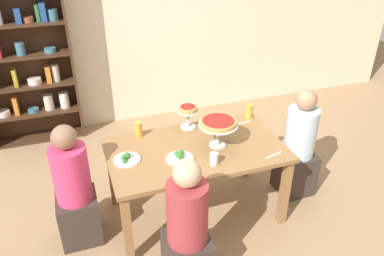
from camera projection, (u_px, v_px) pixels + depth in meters
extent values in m
plane|color=#9E7A56|center=(195.00, 211.00, 3.72)|extent=(12.00, 12.00, 0.00)
cube|color=beige|center=(138.00, 17.00, 4.83)|extent=(8.00, 0.12, 2.80)
cube|color=olive|center=(196.00, 150.00, 3.36)|extent=(1.56, 0.91, 0.04)
cube|color=olive|center=(127.00, 230.00, 3.01)|extent=(0.07, 0.07, 0.70)
cube|color=olive|center=(285.00, 192.00, 3.42)|extent=(0.07, 0.07, 0.70)
cube|color=olive|center=(112.00, 174.00, 3.66)|extent=(0.07, 0.07, 0.70)
cube|color=olive|center=(246.00, 148.00, 4.07)|extent=(0.07, 0.07, 0.70)
cube|color=#422819|center=(70.00, 52.00, 4.54)|extent=(0.03, 0.30, 2.20)
cube|color=#422819|center=(23.00, 53.00, 4.51)|extent=(1.10, 0.02, 2.20)
cube|color=#422819|center=(41.00, 137.00, 4.93)|extent=(1.04, 0.28, 0.02)
cube|color=#422819|center=(36.00, 112.00, 4.75)|extent=(1.04, 0.28, 0.02)
cube|color=#422819|center=(29.00, 85.00, 4.57)|extent=(1.04, 0.28, 0.02)
cube|color=#422819|center=(23.00, 56.00, 4.38)|extent=(1.04, 0.28, 0.02)
cube|color=#422819|center=(15.00, 24.00, 4.20)|extent=(1.04, 0.28, 0.02)
cylinder|color=silver|center=(3.00, 113.00, 4.62)|extent=(0.15, 0.15, 0.07)
cube|color=orange|center=(16.00, 105.00, 4.62)|extent=(0.05, 0.13, 0.24)
cylinder|color=#3D7084|center=(33.00, 110.00, 4.73)|extent=(0.13, 0.13, 0.04)
cylinder|color=beige|center=(49.00, 102.00, 4.74)|extent=(0.11, 0.11, 0.20)
cylinder|color=silver|center=(64.00, 100.00, 4.79)|extent=(0.12, 0.12, 0.21)
cube|color=#B7932D|center=(15.00, 77.00, 4.47)|extent=(0.04, 0.13, 0.21)
cylinder|color=silver|center=(35.00, 81.00, 4.56)|extent=(0.16, 0.16, 0.07)
cube|color=orange|center=(48.00, 74.00, 4.58)|extent=(0.06, 0.13, 0.20)
cylinder|color=beige|center=(56.00, 73.00, 4.60)|extent=(0.09, 0.09, 0.21)
cylinder|color=#3D7084|center=(20.00, 49.00, 4.34)|extent=(0.10, 0.10, 0.15)
cylinder|color=#3D7084|center=(50.00, 50.00, 4.45)|extent=(0.13, 0.13, 0.05)
cube|color=navy|center=(18.00, 16.00, 4.17)|extent=(0.06, 0.13, 0.16)
cylinder|color=brown|center=(28.00, 19.00, 4.22)|extent=(0.11, 0.11, 0.06)
cube|color=#2D6B38|center=(37.00, 13.00, 4.22)|extent=(0.04, 0.12, 0.19)
cube|color=navy|center=(43.00, 12.00, 4.23)|extent=(0.07, 0.13, 0.21)
cylinder|color=#3D7084|center=(53.00, 15.00, 4.28)|extent=(0.12, 0.12, 0.13)
cube|color=#382D28|center=(294.00, 172.00, 3.90)|extent=(0.34, 0.34, 0.45)
cylinder|color=silver|center=(301.00, 132.00, 3.67)|extent=(0.30, 0.30, 0.50)
sphere|color=#A87A5B|center=(306.00, 100.00, 3.50)|extent=(0.20, 0.20, 0.20)
cube|color=#382D28|center=(80.00, 218.00, 3.32)|extent=(0.34, 0.34, 0.45)
cylinder|color=#D63866|center=(71.00, 174.00, 3.08)|extent=(0.30, 0.30, 0.50)
sphere|color=#846047|center=(64.00, 137.00, 2.91)|extent=(0.20, 0.20, 0.20)
cylinder|color=#993338|center=(187.00, 213.00, 2.68)|extent=(0.30, 0.30, 0.50)
sphere|color=tan|center=(187.00, 173.00, 2.50)|extent=(0.20, 0.20, 0.20)
cylinder|color=silver|center=(217.00, 145.00, 3.38)|extent=(0.15, 0.15, 0.01)
cylinder|color=silver|center=(218.00, 135.00, 3.33)|extent=(0.03, 0.03, 0.20)
cylinder|color=silver|center=(218.00, 125.00, 3.28)|extent=(0.35, 0.35, 0.01)
cylinder|color=tan|center=(218.00, 123.00, 3.27)|extent=(0.32, 0.32, 0.04)
cylinder|color=maroon|center=(218.00, 121.00, 3.26)|extent=(0.28, 0.28, 0.00)
cylinder|color=silver|center=(188.00, 127.00, 3.67)|extent=(0.15, 0.15, 0.01)
cylinder|color=silver|center=(188.00, 119.00, 3.63)|extent=(0.03, 0.03, 0.16)
cylinder|color=silver|center=(188.00, 111.00, 3.59)|extent=(0.21, 0.21, 0.01)
cylinder|color=tan|center=(188.00, 109.00, 3.57)|extent=(0.18, 0.18, 0.04)
cylinder|color=maroon|center=(188.00, 107.00, 3.56)|extent=(0.14, 0.14, 0.00)
cylinder|color=white|center=(127.00, 160.00, 3.18)|extent=(0.23, 0.23, 0.01)
sphere|color=#2D7028|center=(127.00, 156.00, 3.17)|extent=(0.06, 0.06, 0.06)
sphere|color=#2D7028|center=(125.00, 161.00, 3.11)|extent=(0.04, 0.04, 0.04)
sphere|color=#2D7028|center=(124.00, 158.00, 3.15)|extent=(0.05, 0.05, 0.05)
sphere|color=#2D7028|center=(127.00, 155.00, 3.18)|extent=(0.04, 0.04, 0.04)
cylinder|color=white|center=(180.00, 159.00, 3.19)|extent=(0.23, 0.23, 0.01)
sphere|color=#2D7028|center=(177.00, 154.00, 3.21)|extent=(0.04, 0.04, 0.04)
sphere|color=#2D7028|center=(180.00, 155.00, 3.17)|extent=(0.06, 0.06, 0.06)
sphere|color=#2D7028|center=(181.00, 153.00, 3.21)|extent=(0.05, 0.05, 0.05)
cylinder|color=gold|center=(138.00, 129.00, 3.49)|extent=(0.07, 0.07, 0.15)
cylinder|color=gold|center=(249.00, 111.00, 3.83)|extent=(0.08, 0.08, 0.14)
cylinder|color=white|center=(214.00, 159.00, 3.11)|extent=(0.07, 0.07, 0.11)
cube|color=silver|center=(274.00, 155.00, 3.25)|extent=(0.18, 0.06, 0.00)
cube|color=silver|center=(243.00, 123.00, 3.75)|extent=(0.18, 0.05, 0.00)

